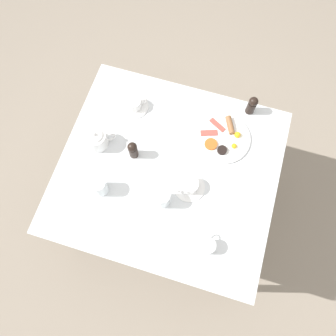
# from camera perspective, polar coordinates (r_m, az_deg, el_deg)

# --- Properties ---
(ground_plane) EXTENTS (8.00, 8.00, 0.00)m
(ground_plane) POSITION_cam_1_polar(r_m,az_deg,el_deg) (2.26, 0.00, -6.17)
(ground_plane) COLOR gray
(table) EXTENTS (0.95, 1.04, 0.71)m
(table) POSITION_cam_1_polar(r_m,az_deg,el_deg) (1.64, 0.00, -1.03)
(table) COLOR silver
(table) RESTS_ON ground_plane
(breakfast_plate) EXTENTS (0.27, 0.27, 0.04)m
(breakfast_plate) POSITION_cam_1_polar(r_m,az_deg,el_deg) (1.65, 9.62, 5.25)
(breakfast_plate) COLOR white
(breakfast_plate) RESTS_ON table
(teapot_near) EXTENTS (0.11, 0.17, 0.12)m
(teapot_near) POSITION_cam_1_polar(r_m,az_deg,el_deg) (1.62, -12.30, 4.90)
(teapot_near) COLOR white
(teapot_near) RESTS_ON table
(teacup_with_saucer_left) EXTENTS (0.15, 0.15, 0.06)m
(teacup_with_saucer_left) POSITION_cam_1_polar(r_m,az_deg,el_deg) (1.52, 3.76, -3.10)
(teacup_with_saucer_left) COLOR white
(teacup_with_saucer_left) RESTS_ON table
(teacup_with_saucer_right) EXTENTS (0.15, 0.15, 0.06)m
(teacup_with_saucer_right) POSITION_cam_1_polar(r_m,az_deg,el_deg) (1.70, -5.98, 11.05)
(teacup_with_saucer_right) COLOR white
(teacup_with_saucer_right) RESTS_ON table
(water_glass_tall) EXTENTS (0.07, 0.07, 0.10)m
(water_glass_tall) POSITION_cam_1_polar(r_m,az_deg,el_deg) (1.53, -11.84, -3.14)
(water_glass_tall) COLOR white
(water_glass_tall) RESTS_ON table
(water_glass_short) EXTENTS (0.07, 0.07, 0.11)m
(water_glass_short) POSITION_cam_1_polar(r_m,az_deg,el_deg) (1.48, -0.97, -5.29)
(water_glass_short) COLOR white
(water_glass_short) RESTS_ON table
(creamer_jug) EXTENTS (0.09, 0.07, 0.06)m
(creamer_jug) POSITION_cam_1_polar(r_m,az_deg,el_deg) (1.47, 6.93, -13.31)
(creamer_jug) COLOR white
(creamer_jug) RESTS_ON table
(pepper_grinder) EXTENTS (0.05, 0.05, 0.12)m
(pepper_grinder) POSITION_cam_1_polar(r_m,az_deg,el_deg) (1.55, -6.12, 3.19)
(pepper_grinder) COLOR black
(pepper_grinder) RESTS_ON table
(salt_grinder) EXTENTS (0.05, 0.05, 0.12)m
(salt_grinder) POSITION_cam_1_polar(r_m,az_deg,el_deg) (1.70, 14.42, 10.58)
(salt_grinder) COLOR black
(salt_grinder) RESTS_ON table
(fork_by_plate) EXTENTS (0.10, 0.16, 0.00)m
(fork_by_plate) POSITION_cam_1_polar(r_m,az_deg,el_deg) (1.49, 0.10, -13.89)
(fork_by_plate) COLOR silver
(fork_by_plate) RESTS_ON table
(knife_by_plate) EXTENTS (0.07, 0.23, 0.00)m
(knife_by_plate) POSITION_cam_1_polar(r_m,az_deg,el_deg) (1.57, 12.90, -5.16)
(knife_by_plate) COLOR silver
(knife_by_plate) RESTS_ON table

